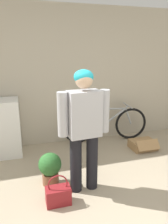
{
  "coord_description": "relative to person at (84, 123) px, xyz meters",
  "views": [
    {
      "loc": [
        -0.93,
        -1.45,
        1.79
      ],
      "look_at": [
        -0.2,
        0.99,
        1.07
      ],
      "focal_mm": 35.0,
      "sensor_mm": 36.0,
      "label": 1
    }
  ],
  "objects": [
    {
      "name": "wall_back",
      "position": [
        0.2,
        1.67,
        0.38
      ],
      "size": [
        8.0,
        0.07,
        2.6
      ],
      "color": "#B7AD99",
      "rests_on": "ground_plane"
    },
    {
      "name": "person",
      "position": [
        0.0,
        0.0,
        0.0
      ],
      "size": [
        0.66,
        0.27,
        1.58
      ],
      "rotation": [
        0.0,
        0.0,
        0.08
      ],
      "color": "black",
      "rests_on": "ground_plane"
    },
    {
      "name": "bicycle",
      "position": [
        0.87,
        1.42,
        -0.57
      ],
      "size": [
        1.74,
        0.46,
        0.74
      ],
      "rotation": [
        0.0,
        0.0,
        -0.1
      ],
      "color": "black",
      "rests_on": "ground_plane"
    },
    {
      "name": "handbag",
      "position": [
        -0.38,
        -0.21,
        -0.8
      ],
      "size": [
        0.3,
        0.17,
        0.39
      ],
      "color": "maroon",
      "rests_on": "ground_plane"
    },
    {
      "name": "cardboard_box",
      "position": [
        1.42,
        0.86,
        -0.84
      ],
      "size": [
        0.46,
        0.42,
        0.23
      ],
      "color": "#A87F51",
      "rests_on": "ground_plane"
    },
    {
      "name": "potted_plant",
      "position": [
        -0.41,
        0.24,
        -0.67
      ],
      "size": [
        0.31,
        0.31,
        0.45
      ],
      "color": "brown",
      "rests_on": "ground_plane"
    }
  ]
}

